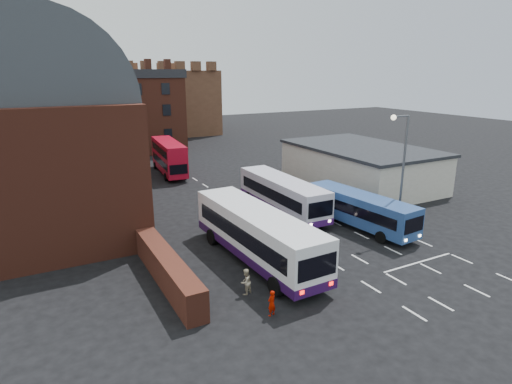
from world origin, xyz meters
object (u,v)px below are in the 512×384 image
bus_white_outbound (257,232)px  bus_red_double (169,157)px  bus_blue (360,208)px  street_lamp (401,162)px  bus_white_inbound (282,193)px  pedestrian_beige (246,282)px  pedestrian_red (272,303)px

bus_white_outbound → bus_red_double: size_ratio=1.25×
bus_blue → street_lamp: size_ratio=1.13×
street_lamp → bus_white_inbound: bearing=126.8°
bus_red_double → pedestrian_beige: size_ratio=6.71×
bus_white_outbound → bus_red_double: bearing=83.1°
bus_red_double → pedestrian_red: bus_red_double is taller
street_lamp → pedestrian_red: street_lamp is taller
bus_white_outbound → pedestrian_red: bus_white_outbound is taller
bus_white_inbound → bus_red_double: size_ratio=1.12×
bus_blue → pedestrian_red: (-12.57, -7.69, -0.90)m
bus_white_inbound → bus_red_double: (-4.30, 18.73, 0.30)m
bus_blue → pedestrian_red: bus_blue is taller
bus_white_outbound → bus_blue: (10.11, 1.60, -0.41)m
bus_white_outbound → pedestrian_red: bearing=-113.8°
bus_white_inbound → pedestrian_beige: 14.55m
bus_red_double → bus_blue: bearing=112.9°
bus_red_double → pedestrian_beige: (-4.97, -29.89, -1.36)m
bus_white_outbound → bus_blue: bus_white_outbound is taller
bus_blue → bus_red_double: bearing=-78.2°
bus_white_outbound → street_lamp: 12.85m
bus_red_double → pedestrian_beige: bearing=86.0°
bus_white_inbound → pedestrian_red: (-9.12, -13.74, -1.11)m
bus_white_outbound → bus_white_inbound: bearing=47.1°
pedestrian_red → street_lamp: bearing=-175.5°
bus_blue → pedestrian_beige: size_ratio=6.75×
bus_blue → pedestrian_beige: bus_blue is taller
bus_white_outbound → pedestrian_beige: size_ratio=8.40×
bus_blue → street_lamp: street_lamp is taller
bus_red_double → pedestrian_red: 32.85m
bus_white_outbound → bus_white_inbound: size_ratio=1.12×
street_lamp → pedestrian_beige: 16.11m
bus_white_outbound → bus_red_double: 26.47m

